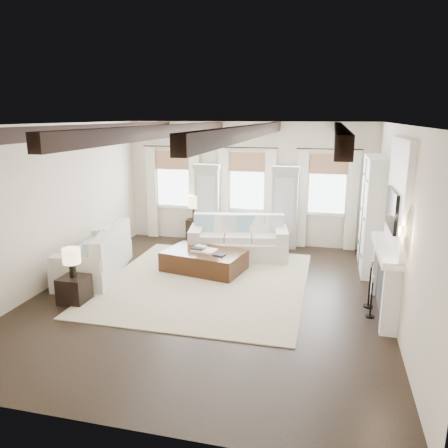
% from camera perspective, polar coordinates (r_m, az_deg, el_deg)
% --- Properties ---
extents(ground, '(7.50, 7.50, 0.00)m').
position_cam_1_polar(ground, '(8.46, -1.83, -9.33)').
color(ground, black).
rests_on(ground, ground).
extents(room_shell, '(6.54, 7.54, 3.22)m').
position_cam_1_polar(room_shell, '(8.61, 4.49, 4.20)').
color(room_shell, beige).
rests_on(room_shell, ground).
extents(area_rug, '(4.04, 4.54, 0.02)m').
position_cam_1_polar(area_rug, '(9.11, -2.39, -7.51)').
color(area_rug, '#B9AF90').
rests_on(area_rug, ground).
extents(sofa_back, '(2.48, 1.45, 1.00)m').
position_cam_1_polar(sofa_back, '(10.58, 1.89, -2.14)').
color(sofa_back, beige).
rests_on(sofa_back, ground).
extents(sofa_left, '(1.49, 2.49, 1.00)m').
position_cam_1_polar(sofa_left, '(9.83, -16.17, -4.05)').
color(sofa_left, beige).
rests_on(sofa_left, ground).
extents(ottoman, '(1.89, 1.39, 0.45)m').
position_cam_1_polar(ottoman, '(9.69, -2.60, -4.83)').
color(ottoman, black).
rests_on(ottoman, ground).
extents(tray, '(0.57, 0.47, 0.04)m').
position_cam_1_polar(tray, '(9.61, -2.57, -3.46)').
color(tray, white).
rests_on(tray, ottoman).
extents(book_lower, '(0.30, 0.25, 0.04)m').
position_cam_1_polar(book_lower, '(9.62, -3.36, -3.19)').
color(book_lower, '#262628').
rests_on(book_lower, tray).
extents(book_upper, '(0.25, 0.21, 0.03)m').
position_cam_1_polar(book_upper, '(9.64, -3.06, -2.94)').
color(book_upper, beige).
rests_on(book_upper, book_lower).
extents(book_loose, '(0.27, 0.22, 0.03)m').
position_cam_1_polar(book_loose, '(9.32, -0.66, -4.03)').
color(book_loose, '#262628').
rests_on(book_loose, ottoman).
extents(side_table_front, '(0.49, 0.49, 0.49)m').
position_cam_1_polar(side_table_front, '(8.56, -18.97, -8.08)').
color(side_table_front, black).
rests_on(side_table_front, ground).
extents(lamp_front, '(0.32, 0.32, 0.55)m').
position_cam_1_polar(lamp_front, '(8.35, -19.30, -4.17)').
color(lamp_front, black).
rests_on(lamp_front, side_table_front).
extents(side_table_back, '(0.42, 0.42, 0.63)m').
position_cam_1_polar(side_table_back, '(11.90, -3.75, -0.80)').
color(side_table_back, black).
rests_on(side_table_back, ground).
extents(lamp_back, '(0.38, 0.38, 0.65)m').
position_cam_1_polar(lamp_back, '(11.73, -3.81, 2.78)').
color(lamp_back, black).
rests_on(lamp_back, side_table_back).
extents(candlestick_near, '(0.15, 0.15, 0.73)m').
position_cam_1_polar(candlestick_near, '(7.91, 18.67, -9.44)').
color(candlestick_near, black).
rests_on(candlestick_near, ground).
extents(candlestick_far, '(0.18, 0.18, 0.87)m').
position_cam_1_polar(candlestick_far, '(8.27, 18.48, -7.93)').
color(candlestick_far, black).
rests_on(candlestick_far, ground).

